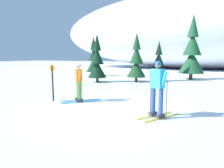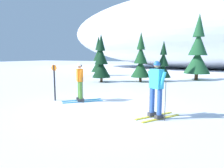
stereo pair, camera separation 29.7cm
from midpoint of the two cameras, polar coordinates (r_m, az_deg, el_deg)
The scene contains 10 objects.
ground_plane at distance 8.15m, azimuth 0.11°, elevation -6.28°, with size 120.00×120.00×0.00m, color white.
skier_orange_jacket at distance 8.91m, azimuth -8.11°, elevation 0.69°, with size 1.58×1.53×1.71m.
skier_cyan_jacket at distance 6.61m, azimuth 13.72°, elevation -1.17°, with size 1.24×1.56×1.85m.
pine_tree_far_left at distance 20.55m, azimuth -3.39°, elevation 6.98°, with size 1.52×1.52×3.93m.
pine_tree_left at distance 15.44m, azimuth -2.51°, elevation 6.20°, with size 1.41×1.41×3.64m.
pine_tree_center_left at distance 15.70m, azimuth 8.66°, elevation 6.36°, with size 1.46×1.46×3.78m.
pine_tree_center_right at distance 16.35m, azimuth 14.81°, elevation 5.36°, with size 1.23×1.23×3.18m.
pine_tree_right at distance 18.31m, azimuth 23.54°, elevation 8.17°, with size 2.10×2.10×5.43m.
snow_ridge_background at distance 34.57m, azimuth 25.58°, elevation 13.61°, with size 45.07×20.26×11.68m, color white.
trail_marker_post at distance 9.33m, azimuth -15.12°, elevation 0.96°, with size 0.28×0.07×1.62m.
Camera 2 is at (3.47, -7.10, 2.01)m, focal length 32.27 mm.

